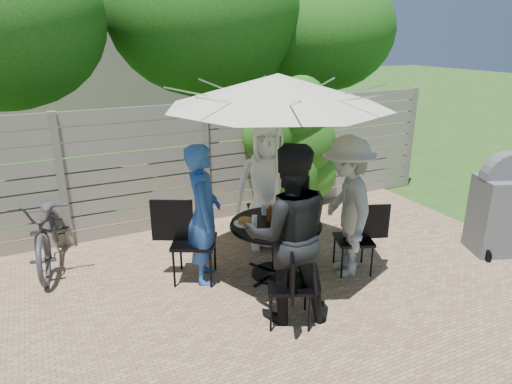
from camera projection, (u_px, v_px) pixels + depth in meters
name	position (u px, v px, depth m)	size (l,w,h in m)	color
backyard_envelope	(116.00, 40.00, 12.49)	(60.00, 60.00, 5.00)	#294F18
patio_table	(276.00, 239.00, 5.36)	(1.35, 1.35, 0.69)	black
umbrella	(278.00, 90.00, 4.79)	(3.14, 3.14, 2.38)	silver
chair_back	(265.00, 222.00, 6.33)	(0.59, 0.75, 0.98)	black
person_back	(267.00, 186.00, 6.02)	(0.84, 0.55, 1.72)	white
chair_left	(193.00, 257.00, 5.33)	(0.76, 0.65, 1.00)	black
person_left	(204.00, 215.00, 5.17)	(0.60, 0.39, 1.65)	#2855AE
chair_front	(289.00, 300.00, 4.52)	(0.57, 0.68, 0.89)	black
person_front	(288.00, 235.00, 4.44)	(0.89, 0.69, 1.83)	black
chair_right	(354.00, 252.00, 5.53)	(0.66, 0.54, 0.87)	black
person_right	(346.00, 207.00, 5.32)	(1.10, 0.63, 1.70)	#A3A4A0
plate_back	(272.00, 209.00, 5.62)	(0.26, 0.26, 0.06)	white
plate_left	(245.00, 222.00, 5.25)	(0.26, 0.26, 0.06)	white
plate_front	(281.00, 233.00, 4.95)	(0.26, 0.26, 0.06)	white
plate_right	(306.00, 219.00, 5.32)	(0.26, 0.26, 0.06)	white
glass_back	(264.00, 209.00, 5.50)	(0.07, 0.07, 0.14)	silver
glass_left	(254.00, 221.00, 5.14)	(0.07, 0.07, 0.14)	silver
glass_front	(289.00, 226.00, 5.04)	(0.07, 0.07, 0.14)	silver
syrup_jug	(270.00, 215.00, 5.31)	(0.09, 0.09, 0.16)	#59280C
coffee_cup	(281.00, 211.00, 5.49)	(0.08, 0.08, 0.12)	#C6B293
bicycle	(49.00, 227.00, 5.70)	(0.63, 1.80, 0.94)	#333338
bbq_grill	(502.00, 208.00, 5.90)	(0.82, 0.73, 1.38)	#5C5D62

